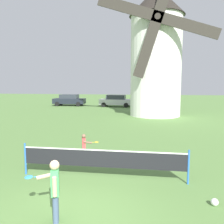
{
  "coord_description": "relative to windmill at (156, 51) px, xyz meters",
  "views": [
    {
      "loc": [
        1.81,
        -5.28,
        3.16
      ],
      "look_at": [
        0.33,
        4.27,
        1.99
      ],
      "focal_mm": 38.88,
      "sensor_mm": 36.0,
      "label": 1
    }
  ],
  "objects": [
    {
      "name": "windmill",
      "position": [
        0.0,
        0.0,
        0.0
      ],
      "size": [
        10.1,
        5.51,
        13.6
      ],
      "color": "white",
      "rests_on": "ground_plane"
    },
    {
      "name": "tennis_net",
      "position": [
        -2.02,
        -16.18,
        -5.46
      ],
      "size": [
        5.49,
        0.06,
        1.1
      ],
      "color": "blue",
      "rests_on": "ground_plane"
    },
    {
      "name": "ground_plane",
      "position": [
        -2.36,
        -18.45,
        -6.15
      ],
      "size": [
        120.0,
        120.0,
        0.0
      ],
      "primitive_type": "plane",
      "color": "#5B8442"
    },
    {
      "name": "stray_ball",
      "position": [
        1.16,
        -17.47,
        -6.05
      ],
      "size": [
        0.2,
        0.2,
        0.2
      ],
      "primitive_type": "sphere",
      "color": "silver",
      "rests_on": "ground_plane"
    },
    {
      "name": "parked_car_silver",
      "position": [
        -4.92,
        8.05,
        -5.34
      ],
      "size": [
        4.4,
        2.05,
        1.56
      ],
      "color": "silver",
      "rests_on": "ground_plane"
    },
    {
      "name": "parked_car_black",
      "position": [
        -11.49,
        8.41,
        -5.34
      ],
      "size": [
        4.38,
        1.99,
        1.56
      ],
      "color": "#1E232D",
      "rests_on": "ground_plane"
    },
    {
      "name": "player_far",
      "position": [
        -3.11,
        -14.42,
        -5.52
      ],
      "size": [
        0.75,
        0.36,
        1.1
      ],
      "color": "#333338",
      "rests_on": "ground_plane"
    },
    {
      "name": "player_near",
      "position": [
        -2.63,
        -18.78,
        -5.33
      ],
      "size": [
        0.88,
        0.47,
        1.45
      ],
      "color": "slate",
      "rests_on": "ground_plane"
    }
  ]
}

